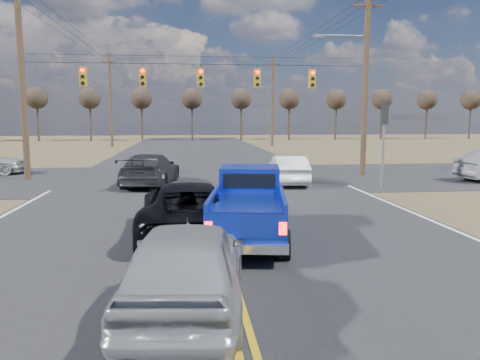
{
  "coord_description": "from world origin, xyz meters",
  "views": [
    {
      "loc": [
        -0.77,
        -7.11,
        3.22
      ],
      "look_at": [
        0.68,
        5.7,
        1.5
      ],
      "focal_mm": 35.0,
      "sensor_mm": 36.0,
      "label": 1
    }
  ],
  "objects": [
    {
      "name": "ground",
      "position": [
        0.0,
        0.0,
        0.0
      ],
      "size": [
        160.0,
        160.0,
        0.0
      ],
      "primitive_type": "plane",
      "color": "brown",
      "rests_on": "ground"
    },
    {
      "name": "road_main",
      "position": [
        0.0,
        10.0,
        0.0
      ],
      "size": [
        14.0,
        120.0,
        0.02
      ],
      "primitive_type": "cube",
      "color": "#28282B",
      "rests_on": "ground"
    },
    {
      "name": "road_cross",
      "position": [
        0.0,
        18.0,
        0.0
      ],
      "size": [
        120.0,
        12.0,
        0.02
      ],
      "primitive_type": "cube",
      "color": "#28282B",
      "rests_on": "ground"
    },
    {
      "name": "signal_gantry",
      "position": [
        0.5,
        17.79,
        5.06
      ],
      "size": [
        19.6,
        4.83,
        10.0
      ],
      "color": "#473323",
      "rests_on": "ground"
    },
    {
      "name": "utility_poles",
      "position": [
        0.0,
        17.0,
        5.23
      ],
      "size": [
        19.6,
        58.32,
        10.0
      ],
      "color": "#473323",
      "rests_on": "ground"
    },
    {
      "name": "treeline",
      "position": [
        0.0,
        26.96,
        5.7
      ],
      "size": [
        87.0,
        117.8,
        7.4
      ],
      "color": "#33261C",
      "rests_on": "ground"
    },
    {
      "name": "pickup_truck",
      "position": [
        0.83,
        4.91,
        0.89
      ],
      "size": [
        2.57,
        5.13,
        1.84
      ],
      "rotation": [
        0.0,
        0.0,
        -0.16
      ],
      "color": "black",
      "rests_on": "ground"
    },
    {
      "name": "silver_suv",
      "position": [
        -0.8,
        0.43,
        0.79
      ],
      "size": [
        2.36,
        4.82,
        1.58
      ],
      "primitive_type": "imported",
      "rotation": [
        0.0,
        0.0,
        3.03
      ],
      "color": "#9DA0A5",
      "rests_on": "ground"
    },
    {
      "name": "black_suv",
      "position": [
        -0.8,
        5.52,
        0.75
      ],
      "size": [
        2.56,
        5.44,
        1.5
      ],
      "primitive_type": "imported",
      "rotation": [
        0.0,
        0.0,
        3.15
      ],
      "color": "black",
      "rests_on": "ground"
    },
    {
      "name": "white_car_queue",
      "position": [
        4.12,
        15.12,
        0.7
      ],
      "size": [
        1.77,
        4.36,
        1.41
      ],
      "primitive_type": "imported",
      "rotation": [
        0.0,
        0.0,
        3.07
      ],
      "color": "silver",
      "rests_on": "ground"
    },
    {
      "name": "dgrey_car_queue",
      "position": [
        -2.54,
        15.5,
        0.76
      ],
      "size": [
        2.89,
        5.49,
        1.52
      ],
      "primitive_type": "imported",
      "rotation": [
        0.0,
        0.0,
        2.99
      ],
      "color": "#2E2F33",
      "rests_on": "ground"
    }
  ]
}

